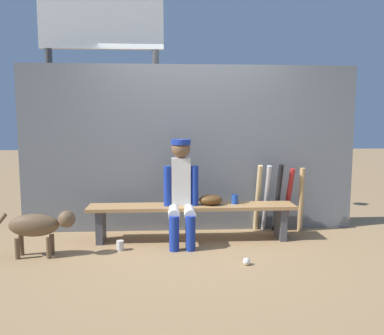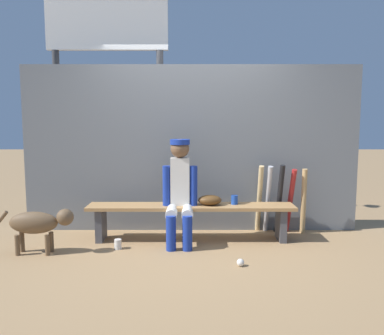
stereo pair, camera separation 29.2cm
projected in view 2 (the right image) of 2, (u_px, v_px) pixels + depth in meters
ground_plane at (192, 240)px, 4.73m from camera, size 30.00×30.00×0.00m
chainlink_fence at (192, 149)px, 5.05m from camera, size 4.29×0.03×2.13m
dugout_bench at (192, 213)px, 4.69m from camera, size 2.46×0.36×0.43m
player_seated at (181, 188)px, 4.55m from camera, size 0.41×0.55×1.21m
baseball_glove at (211, 200)px, 4.67m from camera, size 0.28×0.20×0.12m
bat_wood_natural at (260, 199)px, 5.01m from camera, size 0.07×0.27×0.88m
bat_aluminum_silver at (269, 199)px, 4.99m from camera, size 0.08×0.28×0.87m
bat_aluminum_black at (280, 199)px, 4.95m from camera, size 0.10×0.25×0.89m
bat_aluminum_red at (291, 201)px, 4.97m from camera, size 0.12×0.26×0.83m
bat_wood_tan at (305, 201)px, 4.95m from camera, size 0.08×0.14×0.83m
baseball at (241, 263)px, 3.87m from camera, size 0.07×0.07×0.07m
cup_on_ground at (119, 244)px, 4.39m from camera, size 0.08×0.08×0.11m
cup_on_bench at (235, 200)px, 4.71m from camera, size 0.08×0.08×0.11m
scoreboard at (113, 51)px, 5.62m from camera, size 2.00×0.27×3.49m
dog at (40, 223)px, 4.22m from camera, size 0.84×0.20×0.49m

